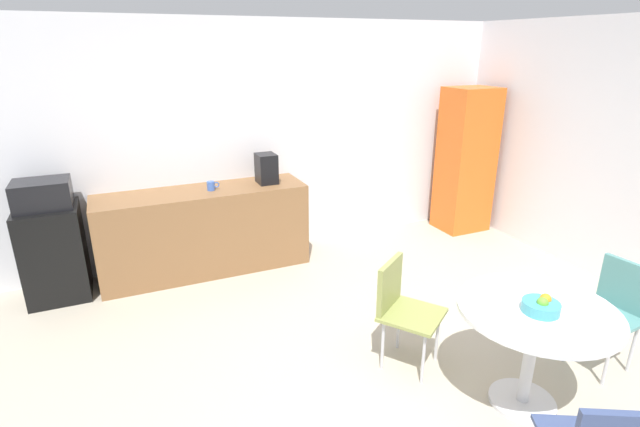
% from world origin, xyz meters
% --- Properties ---
extents(ground_plane, '(6.00, 6.00, 0.00)m').
position_xyz_m(ground_plane, '(0.00, 0.00, 0.00)').
color(ground_plane, '#B2A893').
extents(wall_back, '(6.00, 0.10, 2.60)m').
position_xyz_m(wall_back, '(0.00, 3.00, 1.30)').
color(wall_back, silver).
rests_on(wall_back, ground_plane).
extents(counter_block, '(2.15, 0.60, 0.90)m').
position_xyz_m(counter_block, '(-0.80, 2.65, 0.45)').
color(counter_block, brown).
rests_on(counter_block, ground_plane).
extents(mini_fridge, '(0.54, 0.54, 0.91)m').
position_xyz_m(mini_fridge, '(-2.22, 2.65, 0.45)').
color(mini_fridge, black).
rests_on(mini_fridge, ground_plane).
extents(microwave, '(0.48, 0.38, 0.26)m').
position_xyz_m(microwave, '(-2.22, 2.65, 1.04)').
color(microwave, black).
rests_on(microwave, mini_fridge).
extents(locker_cabinet, '(0.60, 0.50, 1.83)m').
position_xyz_m(locker_cabinet, '(2.55, 2.55, 0.92)').
color(locker_cabinet, orange).
rests_on(locker_cabinet, ground_plane).
extents(round_table, '(1.00, 1.00, 0.74)m').
position_xyz_m(round_table, '(0.76, -0.30, 0.59)').
color(round_table, silver).
rests_on(round_table, ground_plane).
extents(chair_olive, '(0.59, 0.59, 0.83)m').
position_xyz_m(chair_olive, '(0.22, 0.45, 0.52)').
color(chair_olive, silver).
rests_on(chair_olive, ground_plane).
extents(chair_teal, '(0.46, 0.46, 0.83)m').
position_xyz_m(chair_teal, '(1.67, -0.22, 0.52)').
color(chair_teal, silver).
rests_on(chair_teal, ground_plane).
extents(fruit_bowl, '(0.23, 0.23, 0.11)m').
position_xyz_m(fruit_bowl, '(0.73, -0.34, 0.79)').
color(fruit_bowl, teal).
rests_on(fruit_bowl, round_table).
extents(mug_white, '(0.13, 0.08, 0.09)m').
position_xyz_m(mug_white, '(-0.70, 2.61, 0.95)').
color(mug_white, '#3F66BF').
rests_on(mug_white, counter_block).
extents(coffee_maker, '(0.20, 0.24, 0.32)m').
position_xyz_m(coffee_maker, '(-0.09, 2.65, 1.06)').
color(coffee_maker, black).
rests_on(coffee_maker, counter_block).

